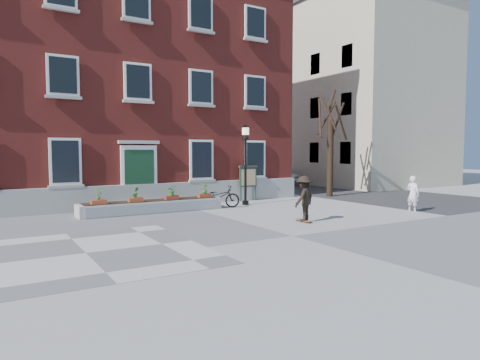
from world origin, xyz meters
TOP-DOWN VIEW (x-y plane):
  - ground at (0.00, 0.00)m, footprint 100.00×100.00m
  - checker_patch at (-6.00, 1.00)m, footprint 6.00×6.00m
  - bicycle at (1.09, 6.90)m, footprint 2.10×1.21m
  - parked_car at (11.48, 16.43)m, footprint 1.40×3.92m
  - bystander at (7.80, 1.51)m, footprint 0.40×0.59m
  - brick_building at (-2.00, 13.98)m, footprint 18.40×10.85m
  - planter_assembly at (-1.99, 7.18)m, footprint 6.20×1.12m
  - bare_tree at (9.01, 8.01)m, footprint 1.83×1.83m
  - side_street at (17.99, 19.78)m, footprint 15.20×36.00m
  - lamp_post at (2.80, 7.28)m, footprint 0.40×0.40m
  - notice_board at (3.77, 8.58)m, footprint 1.10×0.16m
  - skateboarder at (1.98, 1.85)m, footprint 1.22×0.96m

SIDE VIEW (x-z plane):
  - ground at x=0.00m, z-range 0.00..0.00m
  - checker_patch at x=-6.00m, z-range 0.00..0.01m
  - planter_assembly at x=-1.99m, z-range -0.27..0.88m
  - bicycle at x=1.09m, z-range 0.00..1.04m
  - parked_car at x=11.48m, z-range 0.00..1.29m
  - bystander at x=7.80m, z-range 0.00..1.57m
  - skateboarder at x=1.98m, z-range 0.03..1.77m
  - notice_board at x=3.77m, z-range 0.33..2.20m
  - lamp_post at x=2.80m, z-range 0.57..4.50m
  - bare_tree at x=9.01m, z-range -0.29..5.87m
  - brick_building at x=-2.00m, z-range 0.00..12.60m
  - side_street at x=17.99m, z-range -0.23..14.27m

